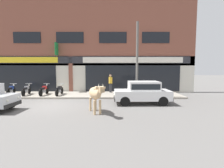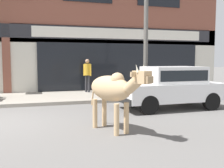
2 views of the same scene
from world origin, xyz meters
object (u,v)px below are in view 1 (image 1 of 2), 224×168
(pedestrian, at_px, (111,81))
(motorcycle_2, at_px, (44,90))
(motorcycle_0, at_px, (11,90))
(cow, at_px, (96,94))
(motorcycle_3, at_px, (60,90))
(car_1, at_px, (143,91))
(utility_pole, at_px, (137,60))
(motorcycle_1, at_px, (27,90))

(pedestrian, bearing_deg, motorcycle_2, -164.87)
(motorcycle_0, relative_size, motorcycle_2, 0.99)
(cow, distance_m, motorcycle_3, 6.25)
(car_1, distance_m, utility_pole, 2.93)
(motorcycle_1, distance_m, motorcycle_3, 2.69)
(motorcycle_0, height_order, motorcycle_3, same)
(pedestrian, bearing_deg, cow, -96.13)
(motorcycle_1, relative_size, motorcycle_3, 1.00)
(motorcycle_0, xyz_separation_m, motorcycle_2, (2.68, -0.02, 0.00))
(car_1, distance_m, motorcycle_1, 9.41)
(motorcycle_1, relative_size, motorcycle_2, 1.00)
(car_1, xyz_separation_m, motorcycle_3, (-6.24, 2.95, -0.30))
(motorcycle_2, distance_m, motorcycle_3, 1.25)
(motorcycle_1, bearing_deg, cow, -40.41)
(cow, distance_m, motorcycle_2, 7.00)
(motorcycle_2, bearing_deg, motorcycle_1, 178.99)
(cow, xyz_separation_m, car_1, (2.81, 2.25, -0.19))
(motorcycle_2, bearing_deg, car_1, -21.38)
(cow, bearing_deg, motorcycle_2, 132.08)
(motorcycle_0, distance_m, motorcycle_1, 1.24)
(pedestrian, height_order, utility_pole, utility_pole)
(motorcycle_0, xyz_separation_m, pedestrian, (8.07, 1.44, 0.60))
(cow, relative_size, motorcycle_2, 1.13)
(motorcycle_0, height_order, motorcycle_1, same)
(cow, height_order, car_1, cow)
(motorcycle_0, bearing_deg, cow, -35.28)
(cow, relative_size, pedestrian, 1.28)
(car_1, bearing_deg, cow, -141.27)
(motorcycle_1, bearing_deg, motorcycle_2, -1.01)
(motorcycle_0, relative_size, utility_pole, 0.32)
(motorcycle_3, bearing_deg, pedestrian, 19.11)
(car_1, xyz_separation_m, pedestrian, (-2.09, 4.39, 0.30))
(motorcycle_0, bearing_deg, motorcycle_2, -0.45)
(motorcycle_3, bearing_deg, car_1, -25.34)
(cow, height_order, utility_pole, utility_pole)
(utility_pole, bearing_deg, pedestrian, 130.47)
(car_1, height_order, pedestrian, pedestrian)
(utility_pole, bearing_deg, motorcycle_2, 173.10)
(pedestrian, bearing_deg, motorcycle_0, -169.90)
(motorcycle_3, bearing_deg, utility_pole, -8.50)
(car_1, relative_size, motorcycle_0, 2.03)
(motorcycle_1, bearing_deg, utility_pole, -5.95)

